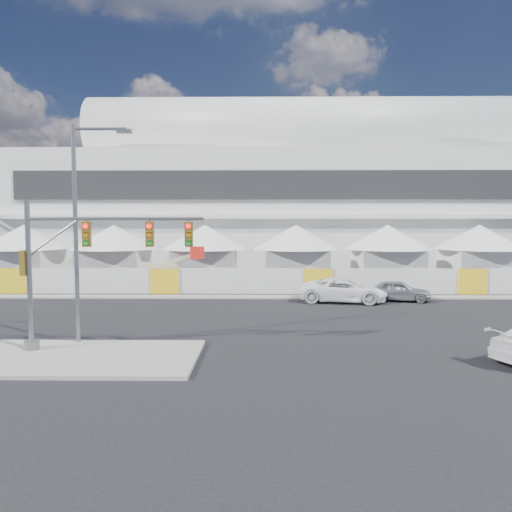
{
  "coord_description": "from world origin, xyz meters",
  "views": [
    {
      "loc": [
        1.58,
        -21.01,
        5.46
      ],
      "look_at": [
        1.22,
        10.0,
        3.29
      ],
      "focal_mm": 32.0,
      "sensor_mm": 36.0,
      "label": 1
    }
  ],
  "objects_px": {
    "traffic_mast": "(72,267)",
    "boom_lift": "(154,276)",
    "lot_car_a": "(494,280)",
    "pickup_curb": "(343,290)",
    "sedan_silver": "(398,290)",
    "streetlight_median": "(81,218)",
    "lot_car_c": "(95,279)"
  },
  "relations": [
    {
      "from": "traffic_mast",
      "to": "pickup_curb",
      "type": "bearing_deg",
      "value": 43.41
    },
    {
      "from": "sedan_silver",
      "to": "lot_car_a",
      "type": "relative_size",
      "value": 1.09
    },
    {
      "from": "sedan_silver",
      "to": "lot_car_a",
      "type": "distance_m",
      "value": 12.17
    },
    {
      "from": "sedan_silver",
      "to": "lot_car_a",
      "type": "xyz_separation_m",
      "value": [
        10.16,
        6.71,
        -0.08
      ]
    },
    {
      "from": "pickup_curb",
      "to": "lot_car_a",
      "type": "relative_size",
      "value": 1.5
    },
    {
      "from": "pickup_curb",
      "to": "lot_car_c",
      "type": "bearing_deg",
      "value": 78.71
    },
    {
      "from": "lot_car_c",
      "to": "lot_car_a",
      "type": "bearing_deg",
      "value": -85.93
    },
    {
      "from": "boom_lift",
      "to": "lot_car_a",
      "type": "bearing_deg",
      "value": 15.51
    },
    {
      "from": "lot_car_a",
      "to": "pickup_curb",
      "type": "bearing_deg",
      "value": 144.24
    },
    {
      "from": "streetlight_median",
      "to": "pickup_curb",
      "type": "bearing_deg",
      "value": 40.12
    },
    {
      "from": "sedan_silver",
      "to": "traffic_mast",
      "type": "bearing_deg",
      "value": 139.9
    },
    {
      "from": "streetlight_median",
      "to": "sedan_silver",
      "type": "bearing_deg",
      "value": 34.15
    },
    {
      "from": "pickup_curb",
      "to": "traffic_mast",
      "type": "distance_m",
      "value": 19.03
    },
    {
      "from": "streetlight_median",
      "to": "boom_lift",
      "type": "height_order",
      "value": "streetlight_median"
    },
    {
      "from": "traffic_mast",
      "to": "boom_lift",
      "type": "height_order",
      "value": "traffic_mast"
    },
    {
      "from": "lot_car_a",
      "to": "lot_car_c",
      "type": "distance_m",
      "value": 34.41
    },
    {
      "from": "lot_car_c",
      "to": "streetlight_median",
      "type": "xyz_separation_m",
      "value": [
        6.48,
        -19.07,
        4.98
      ]
    },
    {
      "from": "sedan_silver",
      "to": "streetlight_median",
      "type": "bearing_deg",
      "value": 136.9
    },
    {
      "from": "lot_car_c",
      "to": "traffic_mast",
      "type": "height_order",
      "value": "traffic_mast"
    },
    {
      "from": "lot_car_c",
      "to": "pickup_curb",
      "type": "bearing_deg",
      "value": -105.72
    },
    {
      "from": "sedan_silver",
      "to": "pickup_curb",
      "type": "xyz_separation_m",
      "value": [
        -4.02,
        -0.46,
        0.09
      ]
    },
    {
      "from": "lot_car_a",
      "to": "traffic_mast",
      "type": "bearing_deg",
      "value": 153.22
    },
    {
      "from": "sedan_silver",
      "to": "pickup_curb",
      "type": "height_order",
      "value": "pickup_curb"
    },
    {
      "from": "pickup_curb",
      "to": "streetlight_median",
      "type": "bearing_deg",
      "value": 139.13
    },
    {
      "from": "lot_car_a",
      "to": "boom_lift",
      "type": "distance_m",
      "value": 29.17
    },
    {
      "from": "pickup_curb",
      "to": "lot_car_a",
      "type": "bearing_deg",
      "value": -54.14
    },
    {
      "from": "lot_car_a",
      "to": "traffic_mast",
      "type": "height_order",
      "value": "traffic_mast"
    },
    {
      "from": "sedan_silver",
      "to": "boom_lift",
      "type": "distance_m",
      "value": 20.13
    },
    {
      "from": "pickup_curb",
      "to": "traffic_mast",
      "type": "bearing_deg",
      "value": 142.42
    },
    {
      "from": "lot_car_a",
      "to": "boom_lift",
      "type": "bearing_deg",
      "value": 117.58
    },
    {
      "from": "sedan_silver",
      "to": "boom_lift",
      "type": "height_order",
      "value": "boom_lift"
    },
    {
      "from": "lot_car_c",
      "to": "streetlight_median",
      "type": "distance_m",
      "value": 20.75
    }
  ]
}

